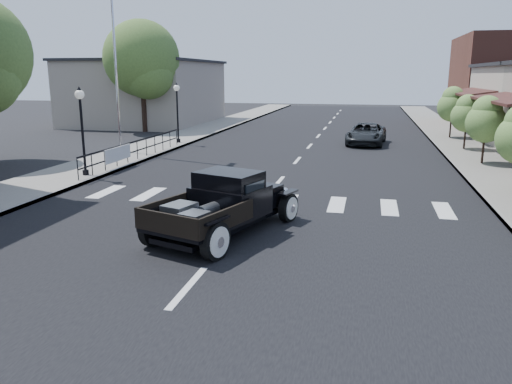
# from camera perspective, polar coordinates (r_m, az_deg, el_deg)

# --- Properties ---
(ground) EXTENTS (120.00, 120.00, 0.00)m
(ground) POSITION_cam_1_polar(r_m,az_deg,el_deg) (12.54, -3.02, -5.45)
(ground) COLOR black
(ground) RESTS_ON ground
(road) EXTENTS (14.00, 80.00, 0.02)m
(road) POSITION_cam_1_polar(r_m,az_deg,el_deg) (26.93, 5.65, 4.63)
(road) COLOR black
(road) RESTS_ON ground
(road_markings) EXTENTS (12.00, 60.00, 0.06)m
(road_markings) POSITION_cam_1_polar(r_m,az_deg,el_deg) (22.04, 4.01, 2.72)
(road_markings) COLOR silver
(road_markings) RESTS_ON ground
(sidewalk_left) EXTENTS (3.00, 80.00, 0.15)m
(sidewalk_left) POSITION_cam_1_polar(r_m,az_deg,el_deg) (29.19, -11.21, 5.24)
(sidewalk_left) COLOR gray
(sidewalk_left) RESTS_ON ground
(sidewalk_right) EXTENTS (3.00, 80.00, 0.15)m
(sidewalk_right) POSITION_cam_1_polar(r_m,az_deg,el_deg) (27.23, 23.72, 3.81)
(sidewalk_right) COLOR gray
(sidewalk_right) RESTS_ON ground
(low_building_left) EXTENTS (10.00, 12.00, 5.00)m
(low_building_left) POSITION_cam_1_polar(r_m,az_deg,el_deg) (43.48, -12.36, 10.96)
(low_building_left) COLOR gray
(low_building_left) RESTS_ON ground
(railing) EXTENTS (0.08, 10.00, 1.00)m
(railing) POSITION_cam_1_polar(r_m,az_deg,el_deg) (24.12, -13.43, 4.87)
(railing) COLOR black
(railing) RESTS_ON sidewalk_left
(banner) EXTENTS (0.04, 2.20, 0.60)m
(banner) POSITION_cam_1_polar(r_m,az_deg,el_deg) (22.36, -15.44, 3.59)
(banner) COLOR silver
(banner) RESTS_ON sidewalk_left
(lamp_post_b) EXTENTS (0.36, 0.36, 3.43)m
(lamp_post_b) POSITION_cam_1_polar(r_m,az_deg,el_deg) (20.64, -19.22, 6.54)
(lamp_post_b) COLOR black
(lamp_post_b) RESTS_ON sidewalk_left
(lamp_post_c) EXTENTS (0.36, 0.36, 3.43)m
(lamp_post_c) POSITION_cam_1_polar(r_m,az_deg,el_deg) (29.58, -8.97, 8.93)
(lamp_post_c) COLOR black
(lamp_post_c) RESTS_ON sidewalk_left
(flagpole) EXTENTS (0.12, 0.12, 12.82)m
(flagpole) POSITION_cam_1_polar(r_m,az_deg,el_deg) (26.65, -16.04, 18.24)
(flagpole) COLOR silver
(flagpole) RESTS_ON sidewalk_left
(big_tree_far) EXTENTS (5.30, 5.30, 7.79)m
(big_tree_far) POSITION_cam_1_polar(r_m,az_deg,el_deg) (36.96, -12.85, 12.75)
(big_tree_far) COLOR #46642A
(big_tree_far) RESTS_ON ground
(small_tree_c) EXTENTS (1.73, 1.73, 2.88)m
(small_tree_c) POSITION_cam_1_polar(r_m,az_deg,el_deg) (24.46, 24.71, 6.36)
(small_tree_c) COLOR #567A38
(small_tree_c) RESTS_ON sidewalk_right
(small_tree_d) EXTENTS (1.66, 1.66, 2.76)m
(small_tree_d) POSITION_cam_1_polar(r_m,az_deg,el_deg) (28.94, 22.89, 7.30)
(small_tree_d) COLOR #567A38
(small_tree_d) RESTS_ON sidewalk_right
(small_tree_e) EXTENTS (1.83, 1.83, 3.05)m
(small_tree_e) POSITION_cam_1_polar(r_m,az_deg,el_deg) (33.96, 21.46, 8.40)
(small_tree_e) COLOR #567A38
(small_tree_e) RESTS_ON sidewalk_right
(hotrod_pickup) EXTENTS (3.65, 5.22, 1.65)m
(hotrod_pickup) POSITION_cam_1_polar(r_m,az_deg,el_deg) (12.74, -3.64, -1.29)
(hotrod_pickup) COLOR black
(hotrod_pickup) RESTS_ON ground
(second_car) EXTENTS (2.44, 4.62, 1.24)m
(second_car) POSITION_cam_1_polar(r_m,az_deg,el_deg) (30.15, 12.50, 6.47)
(second_car) COLOR black
(second_car) RESTS_ON ground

